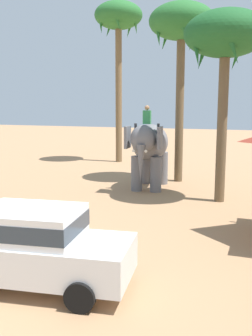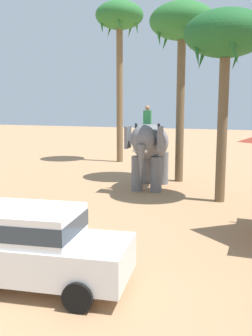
% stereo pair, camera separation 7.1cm
% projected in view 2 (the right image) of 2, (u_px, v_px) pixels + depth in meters
% --- Properties ---
extents(car_sedan_foreground, '(4.34, 2.42, 1.70)m').
position_uv_depth(car_sedan_foreground, '(32.00, 244.00, 8.15)').
color(car_sedan_foreground, white).
rests_on(car_sedan_foreground, ground).
extents(elephant_with_mahout, '(2.03, 3.97, 3.88)m').
position_uv_depth(elephant_with_mahout, '(150.00, 146.00, 17.88)').
color(elephant_with_mahout, slate).
rests_on(elephant_with_mahout, ground).
extents(palm_tree_behind_elephant, '(3.20, 3.20, 7.47)m').
position_uv_depth(palm_tree_behind_elephant, '(226.00, 39.00, 14.66)').
color(palm_tree_behind_elephant, brown).
rests_on(palm_tree_behind_elephant, ground).
extents(palm_tree_near_hut, '(3.20, 3.20, 10.73)m').
position_uv_depth(palm_tree_near_hut, '(119.00, 22.00, 25.56)').
color(palm_tree_near_hut, brown).
rests_on(palm_tree_near_hut, ground).
extents(palm_tree_left_of_road, '(3.20, 3.20, 8.84)m').
position_uv_depth(palm_tree_left_of_road, '(182.00, 27.00, 18.73)').
color(palm_tree_left_of_road, brown).
rests_on(palm_tree_left_of_road, ground).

